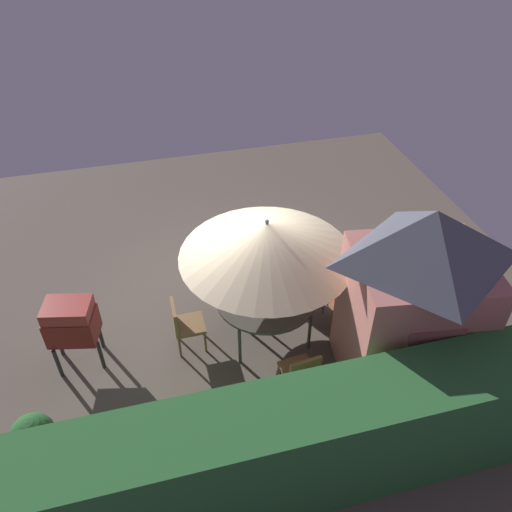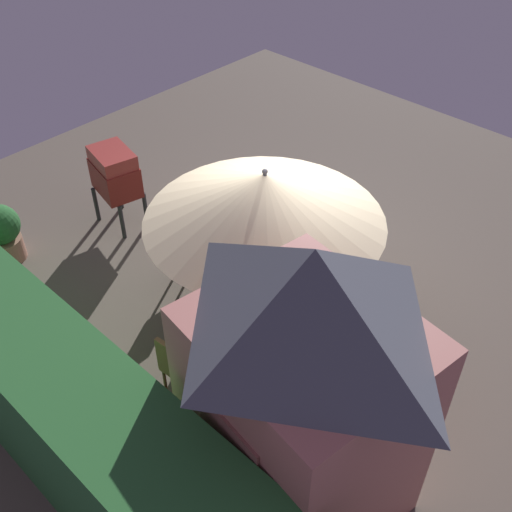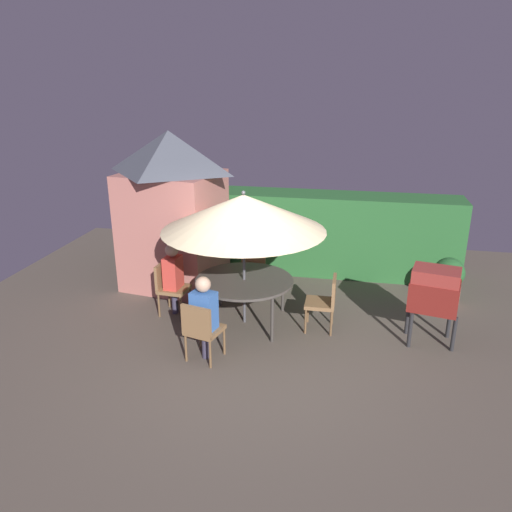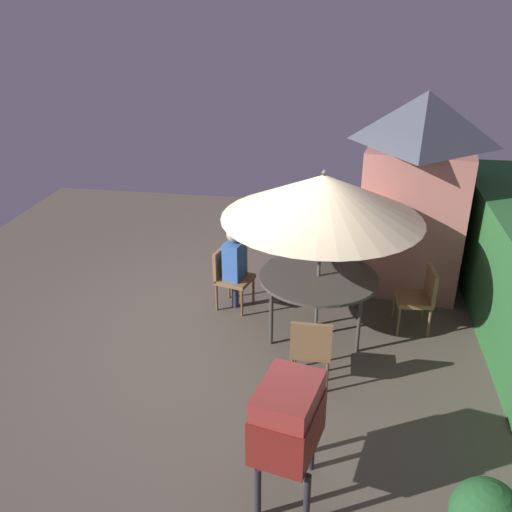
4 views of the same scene
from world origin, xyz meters
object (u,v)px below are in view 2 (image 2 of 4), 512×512
Objects in this scene: patio_umbrella at (265,198)px; bbq_grill at (115,173)px; patio_table at (264,281)px; person_in_red at (347,336)px; chair_toward_hedge at (188,244)px; garden_shed at (304,389)px; chair_far_side at (352,254)px; potted_plant_by_shed at (1,232)px; chair_toward_house at (184,366)px; person_in_blue at (349,240)px; chair_near_shed at (351,358)px.

bbq_grill is (2.91, -0.09, -1.02)m from patio_umbrella.
person_in_red is (-1.24, 0.09, 0.06)m from patio_table.
patio_umbrella reaches higher than chair_toward_hedge.
garden_shed reaches higher than chair_far_side.
chair_far_side is 4.64m from potted_plant_by_shed.
chair_toward_hedge is at bearing -43.00° from chair_toward_house.
person_in_blue is at bearing -104.46° from patio_table.
patio_umbrella is at bearing 178.15° from bbq_grill.
chair_far_side is 1.00× the size of chair_toward_house.
potted_plant_by_shed reaches higher than patio_table.
potted_plant_by_shed is (2.08, 1.47, -0.08)m from chair_toward_hedge.
person_in_red is (-2.55, 0.08, 0.26)m from chair_toward_hedge.
patio_umbrella is 2.04× the size of person_in_blue.
person_in_red is (-1.10, -1.27, 0.26)m from chair_toward_house.
garden_shed is 5.18m from potted_plant_by_shed.
chair_near_shed is 1.00× the size of chair_toward_hedge.
bbq_grill is 3.39m from chair_toward_house.
chair_far_side is at bearing -63.02° from garden_shed.
garden_shed is at bearing 155.81° from chair_toward_hedge.
chair_far_side is 1.67m from person_in_red.
person_in_blue reaches higher than chair_toward_house.
person_in_red is at bearing 175.85° from patio_table.
chair_toward_hedge is 1.00× the size of chair_toward_house.
chair_far_side is (-0.33, -1.28, -1.35)m from patio_umbrella.
person_in_blue is (0.02, 0.08, 0.26)m from chair_far_side.
chair_near_shed is (-1.33, 0.10, -0.20)m from patio_table.
bbq_grill is at bearing -2.57° from chair_near_shed.
garden_shed is 2.46× the size of bbq_grill.
person_in_red is (0.43, -1.26, -0.72)m from garden_shed.
patio_table is at bearing 75.54° from person_in_blue.
bbq_grill is at bearing -3.58° from chair_toward_hedge.
chair_toward_hedge and chair_toward_house have the same top height.
garden_shed is 3.11m from chair_far_side.
chair_near_shed and chair_toward_hedge have the same top height.
person_in_red is at bearing -71.14° from garden_shed.
chair_toward_hedge is (1.31, 0.01, -1.35)m from patio_umbrella.
person_in_blue is (-3.22, -1.11, -0.06)m from bbq_grill.
chair_toward_house is at bearing 46.68° from chair_near_shed.
person_in_red reaches higher than chair_near_shed.
person_in_red is (-0.91, 1.37, 0.26)m from chair_far_side.
patio_umbrella is at bearing -4.15° from person_in_red.
person_in_blue is (-0.17, -2.56, 0.26)m from chair_toward_house.
chair_toward_house is 1.70m from person_in_red.
garden_shed reaches higher than person_in_red.
potted_plant_by_shed is (3.39, 1.48, -0.28)m from patio_table.
chair_far_side is 2.65m from chair_toward_house.
patio_table is 1.35m from chair_near_shed.
person_in_red reaches higher than bbq_grill.
patio_umbrella is 2.86× the size of chair_near_shed.
garden_shed is at bearing -178.50° from potted_plant_by_shed.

